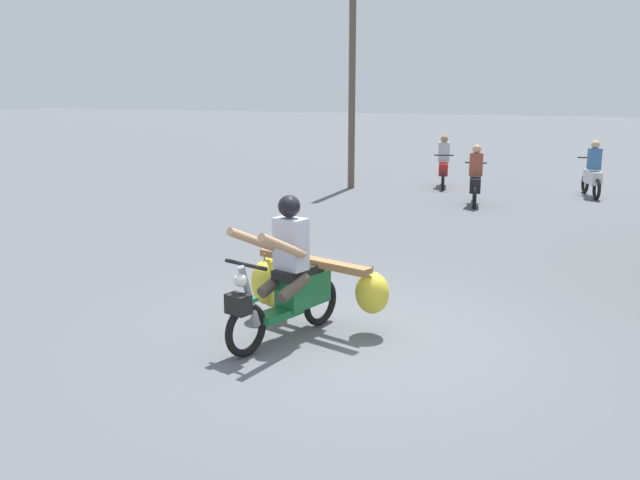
% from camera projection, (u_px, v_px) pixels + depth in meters
% --- Properties ---
extents(ground_plane, '(120.00, 120.00, 0.00)m').
position_uv_depth(ground_plane, '(351.00, 335.00, 7.57)').
color(ground_plane, '#56595E').
extents(motorbike_main_loaded, '(1.82, 1.80, 1.58)m').
position_uv_depth(motorbike_main_loaded, '(293.00, 282.00, 7.66)').
color(motorbike_main_loaded, black).
rests_on(motorbike_main_loaded, ground).
extents(motorbike_distant_ahead_left, '(0.63, 1.59, 1.40)m').
position_uv_depth(motorbike_distant_ahead_left, '(593.00, 174.00, 16.80)').
color(motorbike_distant_ahead_left, black).
rests_on(motorbike_distant_ahead_left, ground).
extents(motorbike_distant_ahead_right, '(0.54, 1.61, 1.40)m').
position_uv_depth(motorbike_distant_ahead_right, '(475.00, 181.00, 15.64)').
color(motorbike_distant_ahead_right, black).
rests_on(motorbike_distant_ahead_right, ground).
extents(motorbike_distant_far_ahead, '(0.58, 1.60, 1.40)m').
position_uv_depth(motorbike_distant_far_ahead, '(443.00, 166.00, 18.50)').
color(motorbike_distant_far_ahead, black).
rests_on(motorbike_distant_far_ahead, ground).
extents(utility_pole, '(0.18, 0.18, 6.34)m').
position_uv_depth(utility_pole, '(352.00, 67.00, 17.75)').
color(utility_pole, brown).
rests_on(utility_pole, ground).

